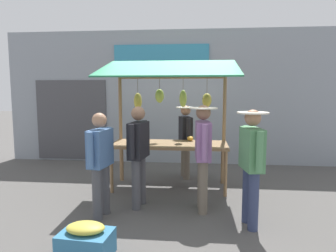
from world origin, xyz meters
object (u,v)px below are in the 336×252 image
shopper_in_grey_tee (139,149)px  produce_crate_near (86,241)px  market_stall (170,109)px  shopper_in_striped_shirt (203,149)px  vendor_with_sunhat (185,136)px  shopper_with_shopping_bag (100,158)px  shopper_with_ponytail (252,158)px

shopper_in_grey_tee → produce_crate_near: 1.78m
shopper_in_grey_tee → market_stall: bearing=-13.7°
shopper_in_striped_shirt → vendor_with_sunhat: bearing=7.2°
shopper_in_striped_shirt → shopper_with_shopping_bag: (1.51, 0.40, -0.09)m
market_stall → produce_crate_near: market_stall is taller
market_stall → shopper_with_shopping_bag: bearing=59.0°
shopper_with_ponytail → shopper_in_striped_shirt: bearing=43.9°
market_stall → shopper_in_grey_tee: 1.26m
shopper_in_grey_tee → shopper_with_shopping_bag: bearing=142.1°
market_stall → shopper_with_ponytail: market_stall is taller
shopper_with_ponytail → market_stall: bearing=29.5°
market_stall → shopper_with_ponytail: (-1.27, 1.60, -0.56)m
market_stall → shopper_in_striped_shirt: 1.37m
market_stall → vendor_with_sunhat: bearing=-109.6°
shopper_with_ponytail → shopper_with_shopping_bag: 2.17m
shopper_in_striped_shirt → produce_crate_near: shopper_in_striped_shirt is taller
vendor_with_sunhat → shopper_in_grey_tee: shopper_in_grey_tee is taller
market_stall → shopper_with_ponytail: bearing=128.5°
vendor_with_sunhat → shopper_in_grey_tee: bearing=-35.3°
vendor_with_sunhat → shopper_with_shopping_bag: size_ratio=1.00×
shopper_in_grey_tee → produce_crate_near: size_ratio=2.64×
shopper_with_ponytail → shopper_in_grey_tee: 1.78m
shopper_with_shopping_bag → shopper_in_grey_tee: (-0.48, -0.46, 0.05)m
market_stall → produce_crate_near: size_ratio=4.03×
market_stall → vendor_with_sunhat: size_ratio=1.59×
shopper_with_shopping_bag → vendor_with_sunhat: bearing=-18.5°
market_stall → shopper_with_ponytail: 2.12m
market_stall → vendor_with_sunhat: market_stall is taller
vendor_with_sunhat → shopper_in_striped_shirt: bearing=-3.3°
vendor_with_sunhat → shopper_in_striped_shirt: 1.86m
market_stall → shopper_with_shopping_bag: 1.86m
shopper_with_ponytail → produce_crate_near: (1.99, 1.01, -0.78)m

